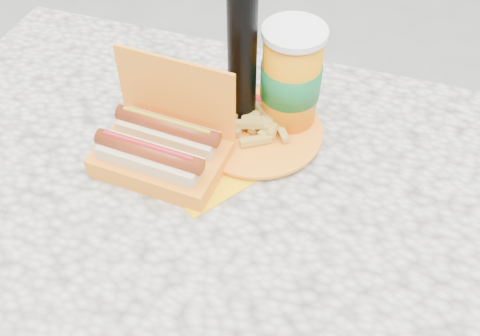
% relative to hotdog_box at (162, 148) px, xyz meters
% --- Properties ---
extents(picnic_table, '(1.20, 0.80, 0.75)m').
position_rel_hotdog_box_xyz_m(picnic_table, '(0.10, -0.02, -0.15)').
color(picnic_table, beige).
rests_on(picnic_table, ground).
extents(hotdog_box, '(0.23, 0.16, 0.18)m').
position_rel_hotdog_box_xyz_m(hotdog_box, '(0.00, 0.00, 0.00)').
color(hotdog_box, orange).
rests_on(hotdog_box, picnic_table).
extents(fries_plate, '(0.32, 0.34, 0.05)m').
position_rel_hotdog_box_xyz_m(fries_plate, '(0.13, 0.12, -0.03)').
color(fries_plate, '#FFC200').
rests_on(fries_plate, picnic_table).
extents(soda_cup, '(0.11, 0.11, 0.21)m').
position_rel_hotdog_box_xyz_m(soda_cup, '(0.18, 0.17, 0.06)').
color(soda_cup, orange).
rests_on(soda_cup, picnic_table).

